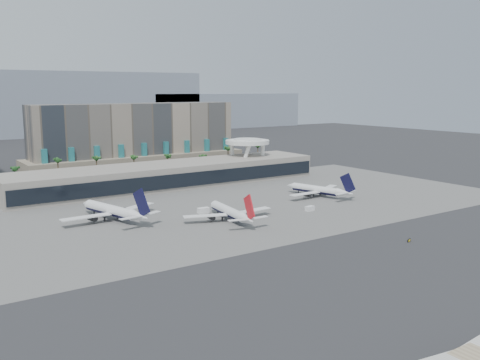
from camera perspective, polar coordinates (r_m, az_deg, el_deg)
ground at (r=196.52m, az=7.15°, el=-5.41°), size 900.00×900.00×0.00m
apron_pad at (r=239.24m, az=-1.59°, el=-2.60°), size 260.00×130.00×0.06m
mountain_ridge at (r=631.22m, az=-20.32°, el=7.19°), size 680.00×60.00×70.00m
hotel at (r=345.95m, az=-10.97°, el=3.85°), size 140.00×30.00×42.00m
terminal at (r=284.96m, az=-7.57°, el=0.64°), size 170.00×32.50×14.50m
saucer_structure at (r=316.75m, az=0.80°, el=3.81°), size 26.00×26.00×21.89m
palm_row at (r=318.77m, az=-9.32°, el=2.28°), size 157.80×2.80×13.10m
airliner_left at (r=215.90m, az=-13.42°, el=-3.18°), size 41.50×43.08×15.14m
airliner_centre at (r=209.59m, az=-1.08°, el=-3.42°), size 37.48×38.81×13.43m
airliner_right at (r=258.53m, az=8.33°, el=-1.03°), size 35.95×37.31×13.14m
service_vehicle_a at (r=222.41m, az=-3.93°, el=-3.26°), size 4.91×2.59×2.34m
service_vehicle_b at (r=228.14m, az=7.46°, el=-3.03°), size 4.22×2.73×2.05m
taxiway_sign at (r=190.14m, az=17.58°, el=-6.16°), size 2.15×1.00×0.99m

